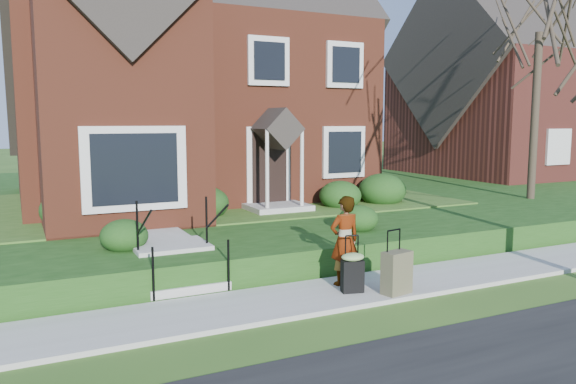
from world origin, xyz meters
TOP-DOWN VIEW (x-y plane):
  - ground at (0.00, 0.00)m, footprint 120.00×120.00m
  - sidewalk at (0.00, 0.00)m, footprint 60.00×1.60m
  - terrace at (4.00, 10.90)m, footprint 44.00×20.00m
  - walkway at (-2.50, 5.00)m, footprint 1.20×6.00m
  - main_house at (-0.21, 9.61)m, footprint 10.40×10.20m
  - neighbour_house at (16.00, 11.00)m, footprint 9.40×8.00m
  - front_steps at (-2.50, 1.84)m, footprint 1.40×2.02m
  - foundation_shrubs at (0.32, 4.99)m, footprint 9.94×4.36m
  - woman at (0.14, 0.27)m, footprint 0.59×0.39m
  - suitcase_black at (0.03, -0.17)m, footprint 0.48×0.43m
  - suitcase_olive at (0.66, -0.57)m, footprint 0.56×0.38m
  - tree_gap at (9.35, 4.17)m, footprint 5.54×5.54m

SIDE VIEW (x-z plane):
  - ground at x=0.00m, z-range 0.00..0.00m
  - sidewalk at x=0.00m, z-range 0.00..0.08m
  - terrace at x=4.00m, z-range 0.00..0.60m
  - suitcase_olive at x=0.66m, z-range -0.10..1.00m
  - suitcase_black at x=0.03m, z-range -0.03..0.96m
  - front_steps at x=-2.50m, z-range -0.28..1.22m
  - walkway at x=-2.50m, z-range 0.60..0.66m
  - woman at x=0.14m, z-range 0.08..1.69m
  - foundation_shrubs at x=0.32m, z-range 0.55..1.54m
  - neighbour_house at x=16.00m, z-range 0.65..9.85m
  - main_house at x=-0.21m, z-range 0.56..9.96m
  - tree_gap at x=9.35m, z-range 2.18..10.09m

